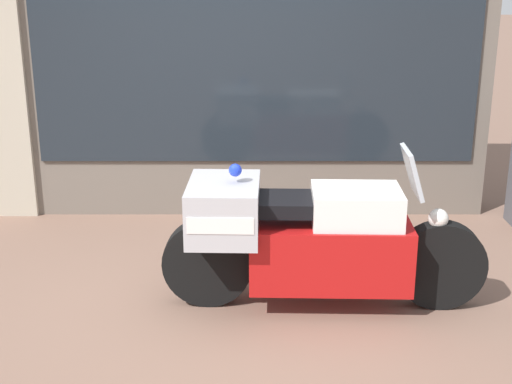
% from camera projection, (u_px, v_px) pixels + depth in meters
% --- Properties ---
extents(ground_plane, '(60.00, 60.00, 0.00)m').
position_uv_depth(ground_plane, '(212.00, 296.00, 5.27)').
color(ground_plane, '#7A5B4C').
extents(shop_building, '(5.10, 0.55, 3.88)m').
position_uv_depth(shop_building, '(184.00, 9.00, 6.58)').
color(shop_building, '#6B6056').
rests_on(shop_building, ground).
extents(window_display, '(3.88, 0.30, 1.97)m').
position_uv_depth(window_display, '(255.00, 162.00, 7.06)').
color(window_display, slate).
rests_on(window_display, ground).
extents(paramedic_motorcycle, '(2.29, 0.70, 1.16)m').
position_uv_depth(paramedic_motorcycle, '(308.00, 236.00, 4.99)').
color(paramedic_motorcycle, black).
rests_on(paramedic_motorcycle, ground).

